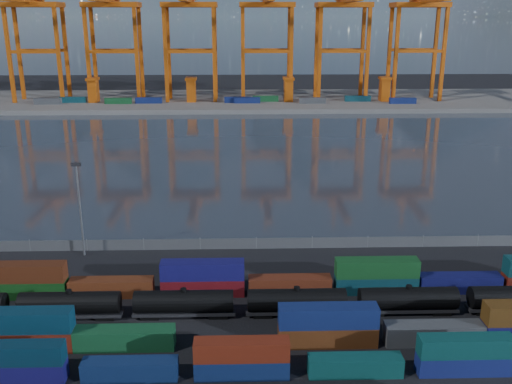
{
  "coord_description": "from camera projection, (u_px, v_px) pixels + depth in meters",
  "views": [
    {
      "loc": [
        -2.81,
        -66.37,
        39.65
      ],
      "look_at": [
        0.0,
        30.0,
        10.0
      ],
      "focal_mm": 40.0,
      "sensor_mm": 36.0,
      "label": 1
    }
  ],
  "objects": [
    {
      "name": "waterfront_fence",
      "position": [
        256.0,
        243.0,
        101.6
      ],
      "size": [
        160.12,
        0.12,
        2.2
      ],
      "color": "#595B5E",
      "rests_on": "ground"
    },
    {
      "name": "tanker_string",
      "position": [
        297.0,
        301.0,
        78.53
      ],
      "size": [
        107.06,
        3.02,
        4.32
      ],
      "color": "black",
      "rests_on": "ground"
    },
    {
      "name": "gantry_cranes",
      "position": [
        228.0,
        17.0,
        257.44
      ],
      "size": [
        199.99,
        47.97,
        64.96
      ],
      "color": "#C04F0D",
      "rests_on": "ground"
    },
    {
      "name": "straddle_carriers",
      "position": [
        240.0,
        89.0,
        263.86
      ],
      "size": [
        140.0,
        7.0,
        11.1
      ],
      "color": "#C04F0D",
      "rests_on": "far_quay"
    },
    {
      "name": "quay_containers",
      "position": [
        221.0,
        100.0,
        260.61
      ],
      "size": [
        172.58,
        10.99,
        2.6
      ],
      "color": "navy",
      "rests_on": "far_quay"
    },
    {
      "name": "far_quay",
      "position": [
        245.0,
        101.0,
        275.48
      ],
      "size": [
        700.0,
        70.0,
        2.0
      ],
      "primitive_type": "cube",
      "color": "#514F4C",
      "rests_on": "ground"
    },
    {
      "name": "container_row_mid",
      "position": [
        162.0,
        332.0,
        70.91
      ],
      "size": [
        129.55,
        2.53,
        5.38
      ],
      "color": "#46484C",
      "rests_on": "ground"
    },
    {
      "name": "container_row_north",
      "position": [
        224.0,
        282.0,
        84.6
      ],
      "size": [
        141.06,
        2.5,
        5.34
      ],
      "color": "navy",
      "rests_on": "ground"
    },
    {
      "name": "ground",
      "position": [
        263.0,
        331.0,
        75.14
      ],
      "size": [
        700.0,
        700.0,
        0.0
      ],
      "primitive_type": "plane",
      "color": "black",
      "rests_on": "ground"
    },
    {
      "name": "yard_light_mast",
      "position": [
        80.0,
        204.0,
        96.42
      ],
      "size": [
        1.6,
        0.4,
        16.6
      ],
      "color": "slate",
      "rests_on": "ground"
    },
    {
      "name": "harbor_water",
      "position": [
        249.0,
        152.0,
        175.46
      ],
      "size": [
        700.0,
        700.0,
        0.0
      ],
      "primitive_type": "plane",
      "color": "#282F3A",
      "rests_on": "ground"
    },
    {
      "name": "container_row_south",
      "position": [
        203.0,
        361.0,
        64.97
      ],
      "size": [
        139.03,
        2.22,
        4.72
      ],
      "color": "#44484A",
      "rests_on": "ground"
    }
  ]
}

